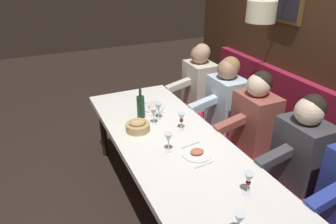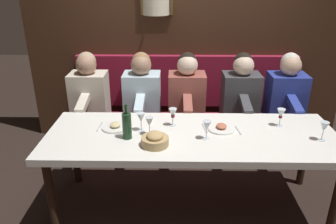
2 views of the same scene
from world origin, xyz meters
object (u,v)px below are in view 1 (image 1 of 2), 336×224
wine_bottle (141,107)px  diner_farthest (199,78)px  wine_glass_2 (168,138)px  wine_glass_1 (181,118)px  dining_table (173,148)px  diner_far (226,95)px  diner_middle (256,114)px  wine_glass_0 (159,108)px  wine_glass_4 (239,220)px  diner_near (303,144)px  wine_glass_3 (154,113)px  bread_bowl (138,126)px  wine_glass_5 (249,179)px

wine_bottle → diner_farthest: bearing=29.7°
wine_glass_2 → wine_glass_1: bearing=47.4°
dining_table → diner_far: bearing=29.9°
diner_far → diner_middle: bearing=-90.0°
wine_glass_0 → wine_glass_4: 1.51m
diner_farthest → wine_glass_4: size_ratio=4.82×
diner_near → diner_farthest: bearing=90.0°
diner_middle → wine_glass_4: bearing=-132.2°
wine_glass_3 → diner_farthest: bearing=38.9°
wine_bottle → diner_far: bearing=-2.0°
diner_farthest → wine_bottle: diner_farthest is taller
wine_glass_2 → wine_glass_4: size_ratio=1.00×
wine_glass_1 → dining_table: bearing=-134.9°
diner_near → diner_middle: 0.59m
dining_table → wine_glass_3: bearing=94.2°
diner_far → bread_bowl: diner_far is taller
wine_glass_3 → diner_far: bearing=9.1°
diner_near → diner_middle: size_ratio=1.00×
wine_glass_3 → wine_bottle: 0.19m
diner_near → diner_farthest: (0.00, 1.67, 0.00)m
diner_near → wine_glass_0: size_ratio=4.82×
diner_near → wine_glass_4: size_ratio=4.82×
diner_near → wine_glass_2: (-0.97, 0.46, 0.04)m
wine_glass_3 → wine_glass_2: bearing=-97.8°
wine_glass_1 → wine_glass_2: 0.38m
wine_glass_4 → diner_middle: bearing=47.8°
diner_middle → wine_glass_2: 0.98m
wine_glass_3 → wine_bottle: wine_bottle is taller
wine_bottle → diner_middle: bearing=-28.5°
diner_middle → diner_near: bearing=-90.0°
wine_glass_5 → diner_near: bearing=17.1°
wine_glass_3 → dining_table: bearing=-85.8°
diner_far → diner_farthest: bearing=90.0°
diner_middle → wine_glass_4: (-0.98, -1.08, 0.04)m
wine_glass_1 → wine_glass_3: (-0.19, 0.20, 0.00)m
diner_middle → diner_far: bearing=90.0°
wine_glass_0 → wine_glass_4: size_ratio=1.00×
diner_near → wine_bottle: size_ratio=2.64×
wine_glass_3 → bread_bowl: size_ratio=0.75×
diner_near → wine_glass_0: diner_near is taller
wine_glass_0 → bread_bowl: bearing=-152.9°
wine_glass_5 → diner_middle: bearing=48.8°
diner_far → wine_glass_0: diner_far is taller
diner_near → wine_glass_3: (-0.91, 0.94, 0.04)m
wine_glass_1 → bread_bowl: wine_glass_1 is taller
wine_glass_1 → wine_bottle: bearing=123.8°
wine_glass_0 → wine_glass_3: size_ratio=1.00×
diner_farthest → wine_glass_5: 2.02m
diner_middle → dining_table: bearing=-179.0°
diner_far → wine_glass_3: bearing=-170.9°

